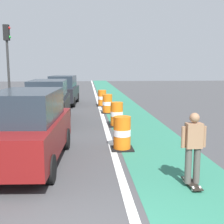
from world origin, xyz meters
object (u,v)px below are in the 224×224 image
traffic_light_corner (8,53)px  parked_suv_third (63,90)px  traffic_barrel_front (122,133)px  traffic_barrel_back (107,104)px  parked_suv_second (49,101)px  skateboarder_on_lane (193,147)px  parked_suv_nearest (27,127)px  traffic_barrel_far (102,98)px  traffic_barrel_mid (117,114)px

traffic_light_corner → parked_suv_third: bearing=43.0°
traffic_barrel_front → traffic_barrel_back: (0.04, 7.57, 0.00)m
traffic_light_corner → parked_suv_second: bearing=-54.2°
skateboarder_on_lane → traffic_barrel_back: size_ratio=1.55×
traffic_light_corner → traffic_barrel_back: bearing=-12.8°
parked_suv_nearest → traffic_barrel_far: (2.66, 11.76, -0.50)m
parked_suv_nearest → traffic_barrel_mid: bearing=58.9°
skateboarder_on_lane → parked_suv_second: parked_suv_second is taller
parked_suv_nearest → parked_suv_third: same height
parked_suv_second → skateboarder_on_lane: bearing=-62.4°
parked_suv_second → traffic_barrel_front: bearing=-59.1°
parked_suv_third → traffic_barrel_far: parked_suv_third is taller
traffic_barrel_mid → parked_suv_third: bearing=110.9°
parked_suv_second → traffic_barrel_front: size_ratio=4.23×
traffic_barrel_front → traffic_barrel_back: same height
parked_suv_third → traffic_light_corner: 4.77m
skateboarder_on_lane → traffic_barrel_back: bearing=96.3°
skateboarder_on_lane → parked_suv_nearest: (-3.99, 1.92, 0.12)m
parked_suv_third → traffic_barrel_mid: bearing=-69.1°
parked_suv_third → traffic_barrel_far: bearing=-21.8°
traffic_light_corner → traffic_barrel_far: bearing=16.7°
skateboarder_on_lane → traffic_barrel_far: (-1.34, 13.68, -0.38)m
skateboarder_on_lane → parked_suv_second: bearing=117.6°
skateboarder_on_lane → parked_suv_nearest: parked_suv_nearest is taller
traffic_barrel_far → traffic_light_corner: bearing=-163.3°
skateboarder_on_lane → traffic_barrel_mid: (-1.02, 6.86, -0.38)m
parked_suv_second → traffic_barrel_far: bearing=63.0°
parked_suv_nearest → parked_suv_second: size_ratio=1.02×
parked_suv_third → traffic_light_corner: traffic_light_corner is taller
parked_suv_third → traffic_barrel_back: (2.85, -4.11, -0.50)m
parked_suv_second → traffic_barrel_mid: (3.19, -1.20, -0.50)m
traffic_barrel_front → traffic_light_corner: traffic_light_corner is taller
skateboarder_on_lane → traffic_barrel_far: 13.75m
parked_suv_third → traffic_barrel_front: bearing=-76.5°
parked_suv_third → traffic_barrel_back: 5.03m
traffic_barrel_front → traffic_barrel_mid: bearing=86.9°
traffic_barrel_front → traffic_barrel_mid: same height
parked_suv_third → traffic_light_corner: size_ratio=0.92×
parked_suv_nearest → parked_suv_third: bearing=90.2°
parked_suv_nearest → traffic_light_corner: bearing=106.8°
parked_suv_second → traffic_barrel_back: 4.01m
parked_suv_nearest → traffic_barrel_mid: parked_suv_nearest is taller
parked_suv_second → traffic_barrel_back: parked_suv_second is taller
traffic_barrel_front → skateboarder_on_lane: bearing=-68.3°
parked_suv_nearest → traffic_barrel_mid: size_ratio=4.31×
parked_suv_nearest → traffic_barrel_back: parked_suv_nearest is taller
traffic_barrel_front → traffic_barrel_back: bearing=89.7°
skateboarder_on_lane → parked_suv_nearest: bearing=154.3°
traffic_barrel_far → traffic_light_corner: (-5.69, -1.71, 2.97)m
traffic_barrel_back → traffic_barrel_mid: bearing=-87.5°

